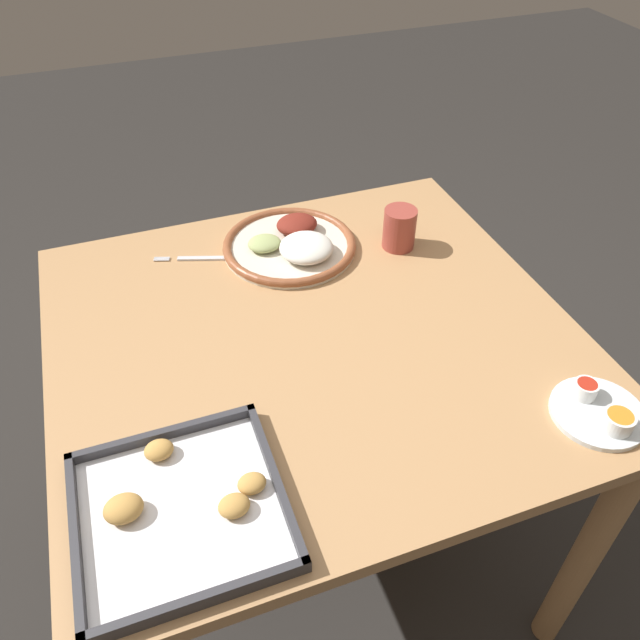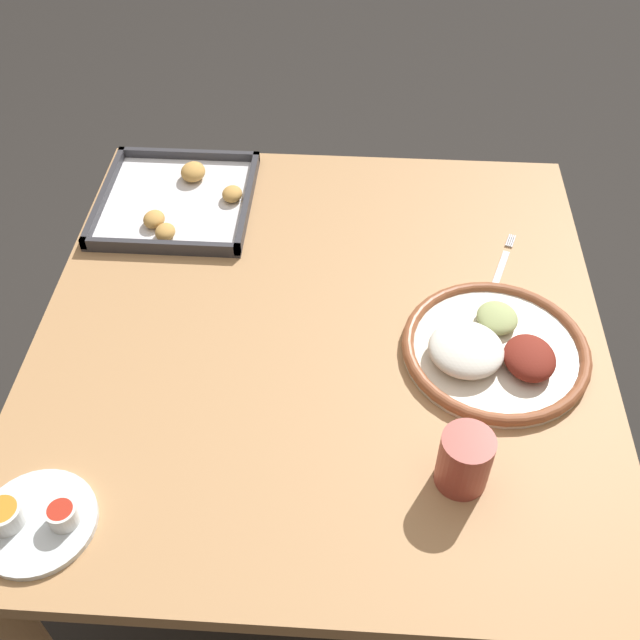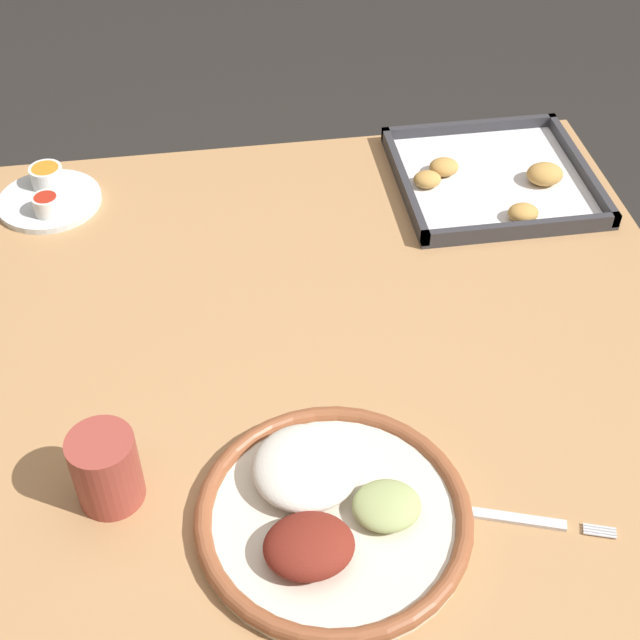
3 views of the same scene
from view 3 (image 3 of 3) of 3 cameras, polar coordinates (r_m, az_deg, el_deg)
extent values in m
plane|color=#282623|center=(1.81, 0.41, -18.73)|extent=(8.00, 8.00, 0.00)
cube|color=#AD7F51|center=(1.19, 0.59, -1.50)|extent=(1.00, 0.95, 0.03)
cylinder|color=#AD7F51|center=(1.78, -16.21, -2.27)|extent=(0.06, 0.06, 0.75)
cylinder|color=#AD7F51|center=(1.85, 12.28, 0.73)|extent=(0.06, 0.06, 0.75)
cylinder|color=beige|center=(0.99, 0.87, -12.55)|extent=(0.30, 0.30, 0.01)
torus|color=brown|center=(0.99, 0.87, -12.36)|extent=(0.30, 0.30, 0.02)
ellipsoid|color=silver|center=(1.00, -0.94, -9.40)|extent=(0.12, 0.12, 0.04)
ellipsoid|color=maroon|center=(0.94, -0.71, -14.26)|extent=(0.10, 0.08, 0.04)
ellipsoid|color=#9EAD6B|center=(0.98, 4.28, -11.77)|extent=(0.08, 0.07, 0.03)
cube|color=silver|center=(1.02, 11.16, -12.19)|extent=(0.15, 0.06, 0.00)
cylinder|color=silver|center=(1.03, 17.48, -13.00)|extent=(0.03, 0.01, 0.00)
cylinder|color=silver|center=(1.03, 17.47, -12.83)|extent=(0.03, 0.01, 0.00)
cylinder|color=silver|center=(1.03, 17.46, -12.67)|extent=(0.03, 0.01, 0.00)
cylinder|color=silver|center=(1.03, 17.45, -12.50)|extent=(0.03, 0.01, 0.00)
cylinder|color=silver|center=(1.46, -16.92, 7.31)|extent=(0.16, 0.16, 0.01)
cylinder|color=silver|center=(1.42, -17.08, 7.06)|extent=(0.04, 0.04, 0.03)
cylinder|color=#B22819|center=(1.42, -17.18, 7.44)|extent=(0.03, 0.03, 0.01)
cylinder|color=silver|center=(1.48, -17.08, 8.80)|extent=(0.05, 0.05, 0.03)
cylinder|color=#C67F23|center=(1.48, -17.18, 9.19)|extent=(0.04, 0.04, 0.01)
cube|color=#333338|center=(1.47, 10.98, 8.71)|extent=(0.30, 0.30, 0.01)
cube|color=silver|center=(1.47, 11.00, 8.83)|extent=(0.28, 0.27, 0.00)
cube|color=#333338|center=(1.36, 12.77, 5.72)|extent=(0.30, 0.01, 0.02)
cube|color=#333338|center=(1.58, 9.54, 12.07)|extent=(0.30, 0.01, 0.02)
cube|color=#333338|center=(1.43, 5.40, 8.76)|extent=(0.01, 0.30, 0.02)
cube|color=#333338|center=(1.52, 16.37, 9.41)|extent=(0.01, 0.30, 0.02)
ellipsoid|color=#C18E47|center=(1.47, 14.19, 9.05)|extent=(0.06, 0.05, 0.03)
ellipsoid|color=#C18E47|center=(1.43, 6.88, 8.93)|extent=(0.04, 0.04, 0.02)
ellipsoid|color=#C18E47|center=(1.46, 7.94, 9.68)|extent=(0.05, 0.04, 0.03)
ellipsoid|color=#C18E47|center=(1.38, 12.87, 6.70)|extent=(0.05, 0.04, 0.03)
cylinder|color=#993D33|center=(1.00, -13.53, -9.25)|extent=(0.07, 0.07, 0.09)
camera|label=1|loc=(1.73, 7.88, 43.23)|focal=35.00mm
camera|label=2|loc=(1.06, -63.21, 29.39)|focal=42.00mm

